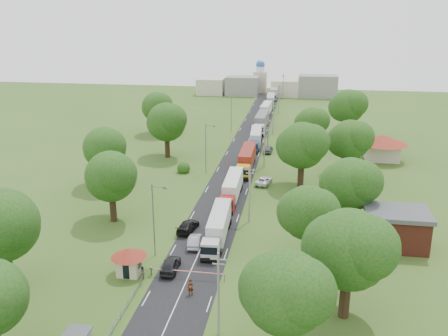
% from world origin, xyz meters
% --- Properties ---
extents(ground, '(260.00, 260.00, 0.00)m').
position_xyz_m(ground, '(0.00, 0.00, 0.00)').
color(ground, '#36571D').
rests_on(ground, ground).
extents(road, '(8.00, 200.00, 0.04)m').
position_xyz_m(road, '(0.00, 20.00, 0.00)').
color(road, black).
rests_on(road, ground).
extents(boom_barrier, '(9.22, 0.35, 1.18)m').
position_xyz_m(boom_barrier, '(-1.36, -25.00, 0.89)').
color(boom_barrier, slate).
rests_on(boom_barrier, ground).
extents(guard_booth, '(4.40, 4.40, 3.45)m').
position_xyz_m(guard_booth, '(-7.20, -25.00, 2.16)').
color(guard_booth, beige).
rests_on(guard_booth, ground).
extents(guard_rail, '(0.10, 17.00, 1.70)m').
position_xyz_m(guard_rail, '(-5.00, -35.00, 0.00)').
color(guard_rail, slate).
rests_on(guard_rail, ground).
extents(info_sign, '(0.12, 3.10, 4.10)m').
position_xyz_m(info_sign, '(5.20, 35.00, 3.00)').
color(info_sign, slate).
rests_on(info_sign, ground).
extents(pole_0, '(1.60, 0.24, 9.00)m').
position_xyz_m(pole_0, '(5.50, -35.00, 4.68)').
color(pole_0, gray).
rests_on(pole_0, ground).
extents(pole_1, '(1.60, 0.24, 9.00)m').
position_xyz_m(pole_1, '(5.50, -7.00, 4.68)').
color(pole_1, gray).
rests_on(pole_1, ground).
extents(pole_2, '(1.60, 0.24, 9.00)m').
position_xyz_m(pole_2, '(5.50, 21.00, 4.68)').
color(pole_2, gray).
rests_on(pole_2, ground).
extents(pole_3, '(1.60, 0.24, 9.00)m').
position_xyz_m(pole_3, '(5.50, 49.00, 4.68)').
color(pole_3, gray).
rests_on(pole_3, ground).
extents(pole_4, '(1.60, 0.24, 9.00)m').
position_xyz_m(pole_4, '(5.50, 77.00, 4.68)').
color(pole_4, gray).
rests_on(pole_4, ground).
extents(pole_5, '(1.60, 0.24, 9.00)m').
position_xyz_m(pole_5, '(5.50, 105.00, 4.68)').
color(pole_5, gray).
rests_on(pole_5, ground).
extents(lamp_0, '(2.03, 0.22, 10.00)m').
position_xyz_m(lamp_0, '(-5.35, -20.00, 5.55)').
color(lamp_0, slate).
rests_on(lamp_0, ground).
extents(lamp_1, '(2.03, 0.22, 10.00)m').
position_xyz_m(lamp_1, '(-5.35, 15.00, 5.55)').
color(lamp_1, slate).
rests_on(lamp_1, ground).
extents(lamp_2, '(2.03, 0.22, 10.00)m').
position_xyz_m(lamp_2, '(-5.35, 50.00, 5.55)').
color(lamp_2, slate).
rests_on(lamp_2, ground).
extents(tree_0, '(8.80, 8.80, 11.07)m').
position_xyz_m(tree_0, '(11.99, -37.84, 7.22)').
color(tree_0, '#382616').
rests_on(tree_0, ground).
extents(tree_1, '(9.60, 9.60, 12.05)m').
position_xyz_m(tree_1, '(17.99, -29.83, 7.85)').
color(tree_1, '#382616').
rests_on(tree_1, ground).
extents(tree_2, '(8.00, 8.00, 10.10)m').
position_xyz_m(tree_2, '(13.99, -17.86, 6.60)').
color(tree_2, '#382616').
rests_on(tree_2, ground).
extents(tree_3, '(8.80, 8.80, 11.07)m').
position_xyz_m(tree_3, '(19.99, -7.84, 7.22)').
color(tree_3, '#382616').
rests_on(tree_3, ground).
extents(tree_4, '(9.60, 9.60, 12.05)m').
position_xyz_m(tree_4, '(12.99, 10.17, 7.85)').
color(tree_4, '#382616').
rests_on(tree_4, ground).
extents(tree_5, '(8.80, 8.80, 11.07)m').
position_xyz_m(tree_5, '(21.99, 18.16, 7.22)').
color(tree_5, '#382616').
rests_on(tree_5, ground).
extents(tree_6, '(8.00, 8.00, 10.10)m').
position_xyz_m(tree_6, '(14.99, 35.14, 6.60)').
color(tree_6, '#382616').
rests_on(tree_6, ground).
extents(tree_7, '(9.60, 9.60, 12.05)m').
position_xyz_m(tree_7, '(23.99, 50.17, 7.85)').
color(tree_7, '#382616').
rests_on(tree_7, ground).
extents(tree_9, '(9.60, 9.60, 12.05)m').
position_xyz_m(tree_9, '(-20.01, -29.83, 7.85)').
color(tree_9, '#382616').
rests_on(tree_9, ground).
extents(tree_10, '(8.80, 8.80, 11.07)m').
position_xyz_m(tree_10, '(-15.01, -9.84, 7.22)').
color(tree_10, '#382616').
rests_on(tree_10, ground).
extents(tree_11, '(8.80, 8.80, 11.07)m').
position_xyz_m(tree_11, '(-22.01, 5.16, 7.22)').
color(tree_11, '#382616').
rests_on(tree_11, ground).
extents(tree_12, '(9.60, 9.60, 12.05)m').
position_xyz_m(tree_12, '(-16.01, 25.17, 7.85)').
color(tree_12, '#382616').
rests_on(tree_12, ground).
extents(tree_13, '(8.80, 8.80, 11.07)m').
position_xyz_m(tree_13, '(-24.01, 45.16, 7.22)').
color(tree_13, '#382616').
rests_on(tree_13, ground).
extents(house_brick, '(8.60, 6.60, 5.20)m').
position_xyz_m(house_brick, '(26.00, -12.00, 2.65)').
color(house_brick, maroon).
rests_on(house_brick, ground).
extents(house_cream, '(10.08, 10.08, 5.80)m').
position_xyz_m(house_cream, '(30.00, 30.00, 3.64)').
color(house_cream, beige).
rests_on(house_cream, ground).
extents(distant_town, '(52.00, 8.00, 8.00)m').
position_xyz_m(distant_town, '(0.68, 110.00, 3.49)').
color(distant_town, gray).
rests_on(distant_town, ground).
extents(church, '(5.00, 5.00, 12.30)m').
position_xyz_m(church, '(-4.00, 118.00, 5.39)').
color(church, beige).
rests_on(church, ground).
extents(truck_0, '(2.88, 13.78, 3.81)m').
position_xyz_m(truck_0, '(1.87, -13.96, 2.02)').
color(truck_0, silver).
rests_on(truck_0, ground).
extents(truck_1, '(2.61, 13.87, 3.84)m').
position_xyz_m(truck_1, '(1.61, 1.75, 2.04)').
color(truck_1, '#A81513').
rests_on(truck_1, ground).
extents(truck_2, '(2.61, 14.76, 4.09)m').
position_xyz_m(truck_2, '(2.16, 18.81, 2.17)').
color(truck_2, gold).
rests_on(truck_2, ground).
extents(truck_3, '(3.05, 13.92, 3.84)m').
position_xyz_m(truck_3, '(2.20, 36.73, 2.04)').
color(truck_3, navy).
rests_on(truck_3, ground).
extents(truck_4, '(2.99, 15.63, 4.33)m').
position_xyz_m(truck_4, '(2.10, 53.81, 2.29)').
color(truck_4, silver).
rests_on(truck_4, ground).
extents(truck_5, '(2.97, 14.07, 3.89)m').
position_xyz_m(truck_5, '(1.92, 71.10, 2.06)').
color(truck_5, maroon).
rests_on(truck_5, ground).
extents(truck_6, '(3.14, 14.32, 3.95)m').
position_xyz_m(truck_6, '(2.20, 86.99, 2.10)').
color(truck_6, '#276934').
rests_on(truck_6, ground).
extents(truck_7, '(3.08, 14.48, 4.00)m').
position_xyz_m(truck_7, '(2.30, 103.75, 2.12)').
color(truck_7, '#AFAFAF').
rests_on(truck_7, ground).
extents(car_lane_front, '(2.11, 4.88, 1.64)m').
position_xyz_m(car_lane_front, '(-2.47, -23.50, 0.82)').
color(car_lane_front, black).
rests_on(car_lane_front, ground).
extents(car_lane_mid, '(2.02, 4.60, 1.47)m').
position_xyz_m(car_lane_mid, '(-1.00, -16.33, 0.73)').
color(car_lane_mid, '#979A9E').
rests_on(car_lane_mid, ground).
extents(car_lane_rear, '(2.82, 5.49, 1.52)m').
position_xyz_m(car_lane_rear, '(-3.00, -11.77, 0.76)').
color(car_lane_rear, black).
rests_on(car_lane_rear, ground).
extents(car_verge_near, '(3.28, 5.37, 1.39)m').
position_xyz_m(car_verge_near, '(6.30, 10.45, 0.70)').
color(car_verge_near, white).
rests_on(car_verge_near, ground).
extents(car_verge_far, '(2.11, 4.76, 1.59)m').
position_xyz_m(car_verge_far, '(5.50, 32.11, 0.80)').
color(car_verge_far, '#56585E').
rests_on(car_verge_far, ground).
extents(pedestrian_near, '(0.74, 0.54, 1.88)m').
position_xyz_m(pedestrian_near, '(1.20, -28.50, 0.94)').
color(pedestrian_near, gray).
rests_on(pedestrian_near, ground).
extents(pedestrian_booth, '(0.92, 0.99, 1.62)m').
position_xyz_m(pedestrian_booth, '(-5.28, -26.00, 0.81)').
color(pedestrian_booth, gray).
rests_on(pedestrian_booth, ground).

